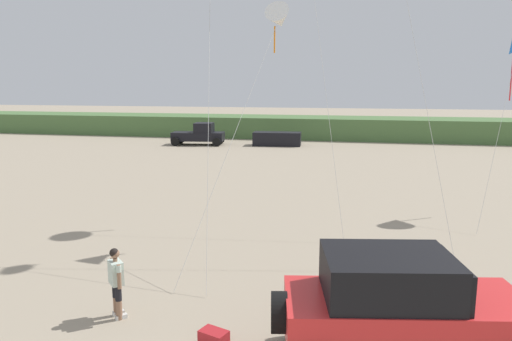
{
  "coord_description": "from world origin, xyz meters",
  "views": [
    {
      "loc": [
        2.57,
        -4.55,
        5.27
      ],
      "look_at": [
        0.37,
        5.38,
        3.45
      ],
      "focal_mm": 33.4,
      "sensor_mm": 36.0,
      "label": 1
    }
  ],
  "objects": [
    {
      "name": "distant_pickup",
      "position": [
        -11.64,
        36.01,
        0.94
      ],
      "size": [
        4.82,
        2.94,
        1.98
      ],
      "color": "black",
      "rests_on": "ground_plane"
    },
    {
      "name": "cooler_box",
      "position": [
        -0.19,
        3.95,
        0.19
      ],
      "size": [
        0.65,
        0.53,
        0.38
      ],
      "primitive_type": "cube",
      "rotation": [
        0.0,
        0.0,
        -0.34
      ],
      "color": "#B21E23",
      "rests_on": "ground_plane"
    },
    {
      "name": "kite_orange_streamer",
      "position": [
        -0.23,
        11.59,
        7.44
      ],
      "size": [
        2.25,
        5.99,
        8.02
      ],
      "color": "white",
      "rests_on": "ground_plane"
    },
    {
      "name": "dune_ridge",
      "position": [
        -0.93,
        44.41,
        1.05
      ],
      "size": [
        90.0,
        6.29,
        2.1
      ],
      "primitive_type": "cube",
      "color": "#4C703D",
      "rests_on": "ground_plane"
    },
    {
      "name": "distant_sedan",
      "position": [
        -4.72,
        36.95,
        0.6
      ],
      "size": [
        4.31,
        1.99,
        1.2
      ],
      "primitive_type": "cube",
      "rotation": [
        0.0,
        0.0,
        0.07
      ],
      "color": "black",
      "rests_on": "ground_plane"
    },
    {
      "name": "jeep",
      "position": [
        3.41,
        4.02,
        1.2
      ],
      "size": [
        5.01,
        3.14,
        2.26
      ],
      "color": "red",
      "rests_on": "ground_plane"
    },
    {
      "name": "person_watching",
      "position": [
        -2.75,
        4.73,
        0.94
      ],
      "size": [
        0.47,
        0.48,
        1.67
      ],
      "color": "#8C664C",
      "rests_on": "ground_plane"
    }
  ]
}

